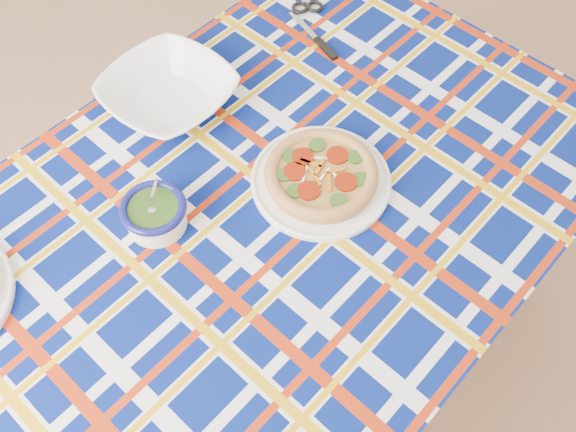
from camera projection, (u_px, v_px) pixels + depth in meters
floor at (323, 288)px, 1.97m from camera, size 4.00×4.00×0.00m
dining_table at (255, 238)px, 1.32m from camera, size 1.70×1.27×0.71m
tablecloth at (254, 232)px, 1.30m from camera, size 1.74×1.31×0.10m
main_focaccia_plate at (321, 175)px, 1.28m from camera, size 0.34×0.34×0.06m
pesto_bowl at (155, 213)px, 1.22m from camera, size 0.16×0.16×0.08m
serving_bowl at (169, 93)px, 1.39m from camera, size 0.34×0.34×0.07m
table_knife at (305, 26)px, 1.56m from camera, size 0.03×0.21×0.01m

